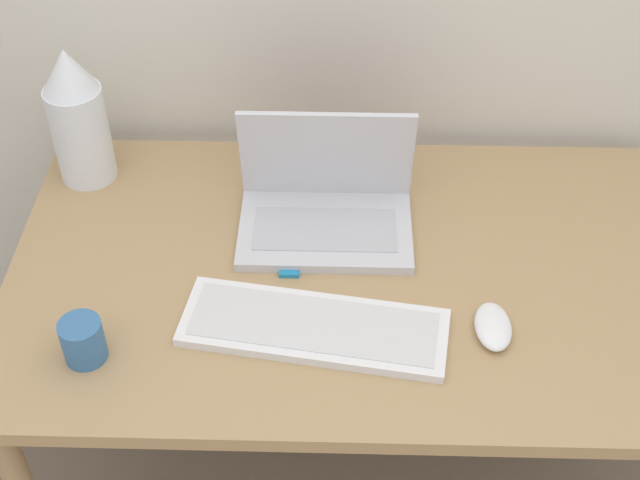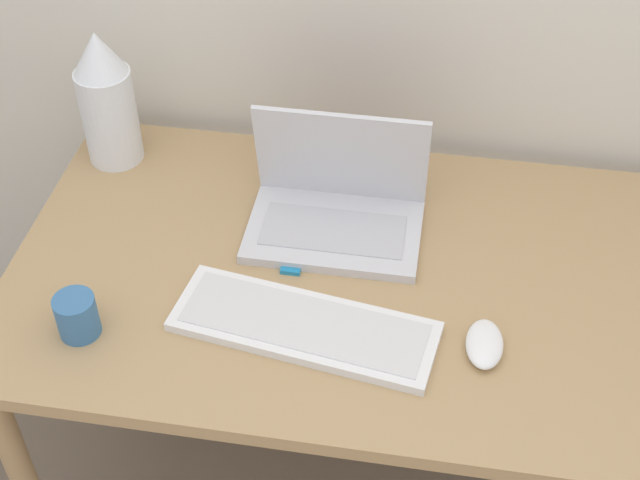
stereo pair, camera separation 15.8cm
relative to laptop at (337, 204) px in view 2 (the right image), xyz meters
The scene contains 7 objects.
desk 0.19m from the laptop, 65.78° to the right, with size 1.29×0.78×0.73m.
laptop is the anchor object (origin of this frame).
keyboard 0.29m from the laptop, 92.85° to the right, with size 0.48×0.22×0.02m.
mouse 0.41m from the laptop, 43.07° to the right, with size 0.06×0.11×0.03m.
vase 0.53m from the laptop, 164.03° to the left, with size 0.12×0.12×0.30m.
mp3_player 0.15m from the laptop, 116.87° to the right, with size 0.04×0.05×0.01m.
mug 0.53m from the laptop, 138.78° to the right, with size 0.07×0.07×0.08m.
Camera 2 is at (0.12, -0.79, 1.90)m, focal length 50.00 mm.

